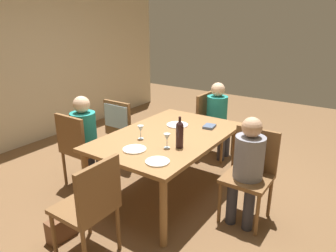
{
  "coord_description": "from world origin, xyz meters",
  "views": [
    {
      "loc": [
        -2.68,
        -1.83,
        1.96
      ],
      "look_at": [
        0.0,
        0.0,
        0.82
      ],
      "focal_mm": 33.38,
      "sensor_mm": 36.0,
      "label": 1
    }
  ],
  "objects_px": {
    "chair_right_end": "(211,120)",
    "chair_far_right": "(122,124)",
    "chair_left_end": "(91,203)",
    "dinner_plate_guest_right": "(157,162)",
    "person_woman_host": "(86,134)",
    "wine_bottle_tall_green": "(180,134)",
    "handbag": "(62,228)",
    "chair_far_left": "(79,145)",
    "person_man_guest": "(248,163)",
    "dinner_plate_host": "(177,125)",
    "wine_glass_centre": "(141,129)",
    "person_man_bearded": "(218,115)",
    "dinner_plate_guest_left": "(135,149)",
    "dining_table": "(168,141)",
    "chair_near": "(251,169)",
    "wine_glass_near_left": "(167,138)"
  },
  "relations": [
    {
      "from": "chair_right_end",
      "to": "chair_far_right",
      "type": "relative_size",
      "value": 1.0
    },
    {
      "from": "chair_left_end",
      "to": "dinner_plate_guest_right",
      "type": "bearing_deg",
      "value": -21.02
    },
    {
      "from": "person_woman_host",
      "to": "wine_bottle_tall_green",
      "type": "bearing_deg",
      "value": 5.86
    },
    {
      "from": "handbag",
      "to": "chair_far_left",
      "type": "bearing_deg",
      "value": 37.64
    },
    {
      "from": "chair_far_right",
      "to": "person_man_guest",
      "type": "bearing_deg",
      "value": -8.7
    },
    {
      "from": "dinner_plate_host",
      "to": "chair_right_end",
      "type": "bearing_deg",
      "value": 0.46
    },
    {
      "from": "wine_glass_centre",
      "to": "person_man_bearded",
      "type": "bearing_deg",
      "value": -7.41
    },
    {
      "from": "chair_left_end",
      "to": "wine_bottle_tall_green",
      "type": "xyz_separation_m",
      "value": [
        1.0,
        -0.21,
        0.33
      ]
    },
    {
      "from": "person_man_bearded",
      "to": "wine_glass_centre",
      "type": "relative_size",
      "value": 7.39
    },
    {
      "from": "handbag",
      "to": "chair_right_end",
      "type": "bearing_deg",
      "value": -6.06
    },
    {
      "from": "chair_far_left",
      "to": "person_man_bearded",
      "type": "bearing_deg",
      "value": 60.56
    },
    {
      "from": "chair_far_left",
      "to": "wine_bottle_tall_green",
      "type": "xyz_separation_m",
      "value": [
        0.24,
        -1.24,
        0.33
      ]
    },
    {
      "from": "person_man_bearded",
      "to": "chair_far_left",
      "type": "bearing_deg",
      "value": -29.44
    },
    {
      "from": "chair_right_end",
      "to": "dinner_plate_guest_left",
      "type": "distance_m",
      "value": 1.79
    },
    {
      "from": "dining_table",
      "to": "chair_near",
      "type": "distance_m",
      "value": 0.95
    },
    {
      "from": "chair_left_end",
      "to": "wine_bottle_tall_green",
      "type": "bearing_deg",
      "value": -11.89
    },
    {
      "from": "wine_bottle_tall_green",
      "to": "dinner_plate_host",
      "type": "xyz_separation_m",
      "value": [
        0.55,
        0.38,
        -0.14
      ]
    },
    {
      "from": "chair_far_left",
      "to": "wine_glass_centre",
      "type": "xyz_separation_m",
      "value": [
        0.2,
        -0.77,
        0.3
      ]
    },
    {
      "from": "wine_glass_near_left",
      "to": "person_man_bearded",
      "type": "bearing_deg",
      "value": 6.44
    },
    {
      "from": "dinner_plate_guest_left",
      "to": "handbag",
      "type": "bearing_deg",
      "value": 155.48
    },
    {
      "from": "wine_bottle_tall_green",
      "to": "chair_left_end",
      "type": "bearing_deg",
      "value": 168.11
    },
    {
      "from": "chair_far_right",
      "to": "person_man_bearded",
      "type": "relative_size",
      "value": 0.84
    },
    {
      "from": "chair_right_end",
      "to": "chair_left_end",
      "type": "distance_m",
      "value": 2.48
    },
    {
      "from": "chair_far_left",
      "to": "person_woman_host",
      "type": "distance_m",
      "value": 0.16
    },
    {
      "from": "person_man_bearded",
      "to": "dinner_plate_guest_right",
      "type": "distance_m",
      "value": 1.9
    },
    {
      "from": "chair_left_end",
      "to": "chair_right_end",
      "type": "bearing_deg",
      "value": 4.03
    },
    {
      "from": "wine_bottle_tall_green",
      "to": "wine_glass_centre",
      "type": "height_order",
      "value": "wine_bottle_tall_green"
    },
    {
      "from": "dinner_plate_guest_left",
      "to": "chair_right_end",
      "type": "bearing_deg",
      "value": 1.81
    },
    {
      "from": "wine_glass_centre",
      "to": "chair_left_end",
      "type": "bearing_deg",
      "value": -165.14
    },
    {
      "from": "person_man_guest",
      "to": "person_man_bearded",
      "type": "bearing_deg",
      "value": -54.1
    },
    {
      "from": "person_woman_host",
      "to": "handbag",
      "type": "height_order",
      "value": "person_woman_host"
    },
    {
      "from": "handbag",
      "to": "wine_bottle_tall_green",
      "type": "bearing_deg",
      "value": -32.86
    },
    {
      "from": "person_man_bearded",
      "to": "dinner_plate_guest_left",
      "type": "xyz_separation_m",
      "value": [
        -1.77,
        0.06,
        0.09
      ]
    },
    {
      "from": "wine_bottle_tall_green",
      "to": "dinner_plate_guest_right",
      "type": "xyz_separation_m",
      "value": [
        -0.4,
        -0.02,
        -0.14
      ]
    },
    {
      "from": "chair_far_left",
      "to": "dinner_plate_guest_left",
      "type": "relative_size",
      "value": 3.94
    },
    {
      "from": "dinner_plate_guest_right",
      "to": "handbag",
      "type": "bearing_deg",
      "value": 132.02
    },
    {
      "from": "chair_right_end",
      "to": "dinner_plate_guest_right",
      "type": "height_order",
      "value": "chair_right_end"
    },
    {
      "from": "wine_bottle_tall_green",
      "to": "chair_far_left",
      "type": "bearing_deg",
      "value": 100.96
    },
    {
      "from": "chair_far_left",
      "to": "wine_glass_near_left",
      "type": "height_order",
      "value": "chair_far_left"
    },
    {
      "from": "wine_glass_near_left",
      "to": "dinner_plate_guest_left",
      "type": "relative_size",
      "value": 0.64
    },
    {
      "from": "chair_near",
      "to": "chair_left_end",
      "type": "xyz_separation_m",
      "value": [
        -1.32,
        0.85,
        0.0
      ]
    },
    {
      "from": "person_man_bearded",
      "to": "dinner_plate_guest_right",
      "type": "height_order",
      "value": "person_man_bearded"
    },
    {
      "from": "chair_far_left",
      "to": "dinner_plate_guest_left",
      "type": "bearing_deg",
      "value": -4.09
    },
    {
      "from": "chair_right_end",
      "to": "handbag",
      "type": "height_order",
      "value": "chair_right_end"
    },
    {
      "from": "chair_left_end",
      "to": "wine_glass_centre",
      "type": "bearing_deg",
      "value": 14.86
    },
    {
      "from": "chair_right_end",
      "to": "chair_near",
      "type": "bearing_deg",
      "value": 41.76
    },
    {
      "from": "handbag",
      "to": "dinner_plate_host",
      "type": "bearing_deg",
      "value": -9.87
    },
    {
      "from": "person_woman_host",
      "to": "person_man_bearded",
      "type": "height_order",
      "value": "person_woman_host"
    },
    {
      "from": "chair_far_right",
      "to": "person_man_guest",
      "type": "xyz_separation_m",
      "value": [
        -0.29,
        -1.88,
        0.04
      ]
    },
    {
      "from": "person_man_bearded",
      "to": "wine_glass_near_left",
      "type": "bearing_deg",
      "value": 6.44
    }
  ]
}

